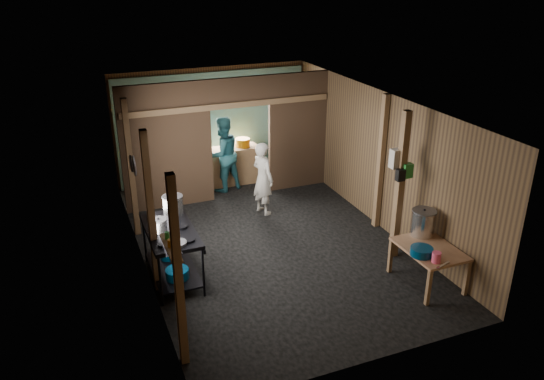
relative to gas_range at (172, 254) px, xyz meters
name	(u,v)px	position (x,y,z in m)	size (l,w,h in m)	color
floor	(268,241)	(1.88, 0.59, -0.44)	(4.50, 7.00, 0.00)	black
ceiling	(267,102)	(1.88, 0.59, 2.16)	(4.50, 7.00, 0.00)	#242424
wall_back	(212,124)	(1.88, 4.09, 0.86)	(4.50, 0.00, 2.60)	brown
wall_front	(375,275)	(1.88, -2.91, 0.86)	(4.50, 0.00, 2.60)	brown
wall_left	(138,195)	(-0.37, 0.59, 0.86)	(0.00, 7.00, 2.60)	brown
wall_right	(378,159)	(4.13, 0.59, 0.86)	(0.00, 7.00, 2.60)	brown
partition_left	(167,147)	(0.55, 2.79, 0.86)	(1.85, 0.10, 2.60)	#3D2919
partition_right	(298,131)	(3.46, 2.79, 0.86)	(1.35, 0.10, 2.60)	#3D2919
partition_header	(240,92)	(2.13, 2.79, 1.86)	(1.30, 0.10, 0.60)	#3D2919
turquoise_panel	(213,126)	(1.88, 4.03, 0.81)	(4.40, 0.06, 2.50)	#5A9C9E
back_counter	(233,165)	(2.18, 3.54, -0.02)	(1.20, 0.50, 0.85)	olive
wall_clock	(223,98)	(2.13, 3.99, 1.46)	(0.20, 0.20, 0.03)	beige
post_left_a	(178,275)	(-0.30, -2.01, 0.86)	(0.10, 0.12, 2.60)	olive
post_left_b	(151,214)	(-0.30, -0.21, 0.86)	(0.10, 0.12, 2.60)	olive
post_left_c	(131,169)	(-0.30, 1.79, 0.86)	(0.10, 0.12, 2.60)	olive
post_right	(381,163)	(4.06, 0.39, 0.86)	(0.10, 0.12, 2.60)	olive
post_free	(400,187)	(3.73, -0.71, 0.86)	(0.12, 0.12, 2.60)	olive
cross_beam	(229,105)	(1.88, 2.74, 1.61)	(4.40, 0.12, 0.12)	olive
pan_lid_big	(134,166)	(-0.33, 0.99, 1.21)	(0.34, 0.34, 0.03)	slate
pan_lid_small	(131,164)	(-0.33, 1.39, 1.11)	(0.30, 0.30, 0.03)	black
wall_shelf	(171,248)	(-0.27, -1.51, 0.96)	(0.14, 0.80, 0.03)	olive
jar_white	(175,252)	(-0.27, -1.76, 1.02)	(0.07, 0.07, 0.10)	beige
jar_yellow	(171,243)	(-0.27, -1.51, 1.02)	(0.08, 0.08, 0.10)	#BB6306
jar_green	(167,236)	(-0.27, -1.29, 1.02)	(0.06, 0.06, 0.10)	#258C30
bag_white	(397,158)	(3.68, -0.63, 1.34)	(0.22, 0.15, 0.32)	beige
bag_green	(407,171)	(3.80, -0.77, 1.16)	(0.16, 0.12, 0.24)	#258C30
bag_black	(400,175)	(3.66, -0.79, 1.11)	(0.14, 0.10, 0.20)	black
gas_range	(172,254)	(0.00, 0.00, 0.00)	(0.77, 1.51, 0.89)	black
prep_table	(427,265)	(3.71, -1.65, -0.13)	(0.79, 1.08, 0.64)	tan
stove_pot_large	(173,206)	(0.17, 0.53, 0.60)	(0.34, 0.34, 0.34)	silver
stove_pot_med	(159,226)	(-0.17, -0.01, 0.54)	(0.26, 0.26, 0.23)	silver
frying_pan	(178,243)	(0.00, -0.54, 0.47)	(0.27, 0.49, 0.06)	slate
blue_tub_front	(177,274)	(0.00, -0.30, -0.20)	(0.37, 0.37, 0.15)	#043455
blue_tub_back	(169,255)	(0.00, 0.36, -0.21)	(0.29, 0.29, 0.11)	#043455
stock_pot	(423,223)	(3.86, -1.24, 0.40)	(0.39, 0.39, 0.46)	silver
wash_basin	(422,251)	(3.45, -1.79, 0.26)	(0.34, 0.34, 0.13)	#043455
pink_bucket	(436,257)	(3.52, -2.04, 0.27)	(0.13, 0.13, 0.16)	#F9517A
knife	(443,265)	(3.56, -2.16, 0.20)	(0.30, 0.04, 0.01)	silver
yellow_tub	(243,143)	(2.42, 3.54, 0.50)	(0.34, 0.34, 0.19)	#BB6306
cook	(263,178)	(2.24, 1.77, 0.30)	(0.55, 0.36, 1.50)	beige
worker_back	(223,154)	(1.84, 3.21, 0.40)	(0.82, 0.64, 1.69)	#25616B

